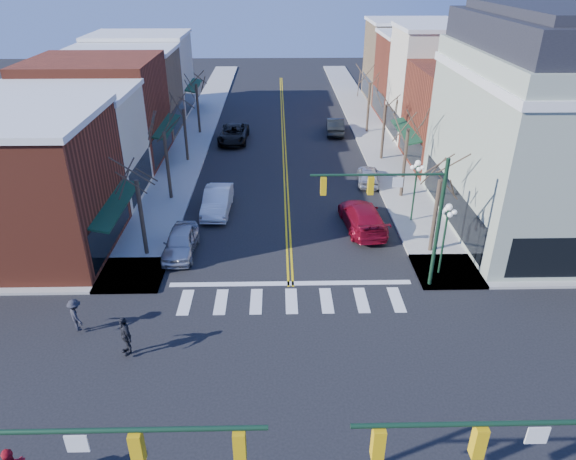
{
  "coord_description": "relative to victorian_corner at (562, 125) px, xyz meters",
  "views": [
    {
      "loc": [
        -0.64,
        -15.29,
        15.43
      ],
      "look_at": [
        -0.12,
        8.68,
        2.8
      ],
      "focal_mm": 32.0,
      "sensor_mm": 36.0,
      "label": 1
    }
  ],
  "objects": [
    {
      "name": "ground",
      "position": [
        -16.5,
        -14.5,
        -6.66
      ],
      "size": [
        160.0,
        160.0,
        0.0
      ],
      "primitive_type": "plane",
      "color": "black",
      "rests_on": "ground"
    },
    {
      "name": "sidewalk_left",
      "position": [
        -25.25,
        5.5,
        -6.58
      ],
      "size": [
        3.5,
        70.0,
        0.15
      ],
      "primitive_type": "cube",
      "color": "#9E9B93",
      "rests_on": "ground"
    },
    {
      "name": "sidewalk_right",
      "position": [
        -7.75,
        5.5,
        -6.58
      ],
      "size": [
        3.5,
        70.0,
        0.15
      ],
      "primitive_type": "cube",
      "color": "#9E9B93",
      "rests_on": "ground"
    },
    {
      "name": "bldg_left_brick_a",
      "position": [
        -32.0,
        -2.75,
        -2.66
      ],
      "size": [
        10.0,
        8.5,
        8.0
      ],
      "primitive_type": "cube",
      "color": "maroon",
      "rests_on": "ground"
    },
    {
      "name": "bldg_left_stucco_a",
      "position": [
        -32.0,
        5.0,
        -2.91
      ],
      "size": [
        10.0,
        7.0,
        7.5
      ],
      "primitive_type": "cube",
      "color": "beige",
      "rests_on": "ground"
    },
    {
      "name": "bldg_left_brick_b",
      "position": [
        -32.0,
        13.0,
        -2.41
      ],
      "size": [
        10.0,
        9.0,
        8.5
      ],
      "primitive_type": "cube",
      "color": "maroon",
      "rests_on": "ground"
    },
    {
      "name": "bldg_left_tan",
      "position": [
        -32.0,
        21.25,
        -2.76
      ],
      "size": [
        10.0,
        7.5,
        7.8
      ],
      "primitive_type": "cube",
      "color": "#8C704D",
      "rests_on": "ground"
    },
    {
      "name": "bldg_left_stucco_b",
      "position": [
        -32.0,
        29.0,
        -2.56
      ],
      "size": [
        10.0,
        8.0,
        8.2
      ],
      "primitive_type": "cube",
      "color": "beige",
      "rests_on": "ground"
    },
    {
      "name": "bldg_right_brick_a",
      "position": [
        -1.0,
        11.25,
        -2.66
      ],
      "size": [
        10.0,
        8.5,
        8.0
      ],
      "primitive_type": "cube",
      "color": "maroon",
      "rests_on": "ground"
    },
    {
      "name": "bldg_right_stucco",
      "position": [
        -1.0,
        19.0,
        -1.66
      ],
      "size": [
        10.0,
        7.0,
        10.0
      ],
      "primitive_type": "cube",
      "color": "beige",
      "rests_on": "ground"
    },
    {
      "name": "bldg_right_brick_b",
      "position": [
        -1.0,
        26.5,
        -2.41
      ],
      "size": [
        10.0,
        8.0,
        8.5
      ],
      "primitive_type": "cube",
      "color": "maroon",
      "rests_on": "ground"
    },
    {
      "name": "bldg_right_tan",
      "position": [
        -1.0,
        34.5,
        -2.16
      ],
      "size": [
        10.0,
        8.0,
        9.0
      ],
      "primitive_type": "cube",
      "color": "#8C704D",
      "rests_on": "ground"
    },
    {
      "name": "victorian_corner",
      "position": [
        0.0,
        0.0,
        0.0
      ],
      "size": [
        12.25,
        14.25,
        13.3
      ],
      "color": "#97A38D",
      "rests_on": "ground"
    },
    {
      "name": "traffic_mast_far_right",
      "position": [
        -10.95,
        -7.1,
        -1.95
      ],
      "size": [
        6.6,
        0.28,
        7.2
      ],
      "color": "#14331E",
      "rests_on": "ground"
    },
    {
      "name": "lamppost_corner",
      "position": [
        -8.3,
        -6.0,
        -3.7
      ],
      "size": [
        0.36,
        0.36,
        4.33
      ],
      "color": "#14331E",
      "rests_on": "ground"
    },
    {
      "name": "lamppost_midblock",
      "position": [
        -8.3,
        0.5,
        -3.7
      ],
      "size": [
        0.36,
        0.36,
        4.33
      ],
      "color": "#14331E",
      "rests_on": "ground"
    },
    {
      "name": "tree_left_a",
      "position": [
        -24.9,
        -3.5,
        -4.28
      ],
      "size": [
        0.24,
        0.24,
        4.76
      ],
      "primitive_type": "cylinder",
      "color": "#382B21",
      "rests_on": "ground"
    },
    {
      "name": "tree_left_b",
      "position": [
        -24.9,
        4.5,
        -4.14
      ],
      "size": [
        0.24,
        0.24,
        5.04
      ],
      "primitive_type": "cylinder",
      "color": "#382B21",
      "rests_on": "ground"
    },
    {
      "name": "tree_left_c",
      "position": [
        -24.9,
        12.5,
        -4.38
      ],
      "size": [
        0.24,
        0.24,
        4.55
      ],
      "primitive_type": "cylinder",
      "color": "#382B21",
      "rests_on": "ground"
    },
    {
      "name": "tree_left_d",
      "position": [
        -24.9,
        20.5,
        -4.21
      ],
      "size": [
        0.24,
        0.24,
        4.9
      ],
      "primitive_type": "cylinder",
      "color": "#382B21",
      "rests_on": "ground"
    },
    {
      "name": "tree_right_a",
      "position": [
        -8.1,
        -3.5,
        -4.35
      ],
      "size": [
        0.24,
        0.24,
        4.62
      ],
      "primitive_type": "cylinder",
      "color": "#382B21",
      "rests_on": "ground"
    },
    {
      "name": "tree_right_b",
      "position": [
        -8.1,
        4.5,
        -4.07
      ],
      "size": [
        0.24,
        0.24,
        5.18
      ],
      "primitive_type": "cylinder",
      "color": "#382B21",
      "rests_on": "ground"
    },
    {
      "name": "tree_right_c",
      "position": [
        -8.1,
        12.5,
        -4.24
      ],
      "size": [
        0.24,
        0.24,
        4.83
      ],
      "primitive_type": "cylinder",
      "color": "#382B21",
      "rests_on": "ground"
    },
    {
      "name": "tree_right_d",
      "position": [
        -8.1,
        20.5,
        -4.17
      ],
      "size": [
        0.24,
        0.24,
        4.97
      ],
      "primitive_type": "cylinder",
      "color": "#382B21",
      "rests_on": "ground"
    },
    {
      "name": "car_left_near",
      "position": [
        -22.9,
        -3.29,
        -5.91
      ],
      "size": [
        1.82,
        4.42,
        1.5
      ],
      "primitive_type": "imported",
      "rotation": [
        0.0,
        0.0,
        -0.01
      ],
      "color": "#B5B5BA",
      "rests_on": "ground"
    },
    {
      "name": "car_left_mid",
      "position": [
        -21.3,
        2.34,
        -5.84
      ],
      "size": [
        1.89,
        5.0,
        1.63
      ],
      "primitive_type": "imported",
      "rotation": [
        0.0,
        0.0,
        -0.03
      ],
      "color": "silver",
      "rests_on": "ground"
    },
    {
      "name": "car_left_far",
      "position": [
        -21.3,
        17.85,
        -5.88
      ],
      "size": [
        2.82,
        5.72,
        1.56
      ],
      "primitive_type": "imported",
      "rotation": [
        0.0,
        0.0,
        -0.04
      ],
      "color": "black",
      "rests_on": "ground"
    },
    {
      "name": "car_right_near",
      "position": [
        -11.7,
        -0.35,
        -5.83
      ],
      "size": [
        2.86,
        5.88,
        1.65
      ],
      "primitive_type": "imported",
      "rotation": [
        0.0,
        0.0,
        3.24
      ],
      "color": "maroon",
      "rests_on": "ground"
    },
    {
      "name": "car_right_mid",
      "position": [
        -10.1,
        7.23,
        -5.98
      ],
      "size": [
        2.02,
        4.12,
        1.35
      ],
      "primitive_type": "imported",
      "rotation": [
        0.0,
        0.0,
        3.03
      ],
      "color": "silver",
      "rests_on": "ground"
    },
    {
      "name": "car_right_far",
      "position": [
        -11.34,
        20.27,
        -5.88
      ],
      "size": [
        1.98,
        4.85,
        1.56
      ],
      "primitive_type": "imported",
      "rotation": [
        0.0,
        0.0,
        3.07
      ],
      "color": "black",
      "rests_on": "ground"
    },
    {
      "name": "pedestrian_dark_a",
      "position": [
        -23.8,
        -12.18,
        -5.56
      ],
      "size": [
        1.03,
        1.16,
        1.89
      ],
      "primitive_type": "imported",
      "rotation": [
        0.0,
        0.0,
        -0.93
      ],
      "color": "black",
      "rests_on": "sidewalk_left"
    },
    {
      "name": "pedestrian_dark_b",
      "position": [
        -26.5,
        -10.53,
        -5.69
      ],
      "size": [
        1.14,
        1.21,
        1.64
      ],
      "primitive_type": "imported",
      "rotation": [
        0.0,
        0.0,
        2.24
      ],
      "color": "black",
      "rests_on": "sidewalk_left"
    }
  ]
}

